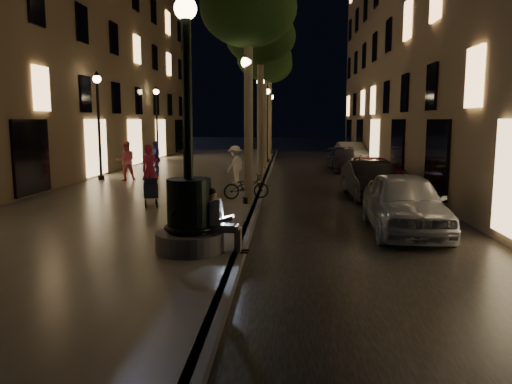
# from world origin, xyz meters

# --- Properties ---
(ground) EXTENTS (120.00, 120.00, 0.00)m
(ground) POSITION_xyz_m (0.00, 15.00, 0.00)
(ground) COLOR black
(ground) RESTS_ON ground
(cobble_lane) EXTENTS (6.00, 45.00, 0.02)m
(cobble_lane) POSITION_xyz_m (3.00, 15.00, 0.01)
(cobble_lane) COLOR black
(cobble_lane) RESTS_ON ground
(promenade) EXTENTS (8.00, 45.00, 0.20)m
(promenade) POSITION_xyz_m (-4.00, 15.00, 0.10)
(promenade) COLOR #636057
(promenade) RESTS_ON ground
(curb_strip) EXTENTS (0.25, 45.00, 0.20)m
(curb_strip) POSITION_xyz_m (0.00, 15.00, 0.10)
(curb_strip) COLOR #59595B
(curb_strip) RESTS_ON ground
(building_right) EXTENTS (8.00, 36.00, 15.00)m
(building_right) POSITION_xyz_m (10.00, 18.00, 7.50)
(building_right) COLOR #7E6D4E
(building_right) RESTS_ON ground
(building_left) EXTENTS (8.00, 36.00, 15.00)m
(building_left) POSITION_xyz_m (-12.00, 18.00, 7.50)
(building_left) COLOR #7E6D4E
(building_left) RESTS_ON ground
(fountain_lamppost) EXTENTS (1.40, 1.40, 5.21)m
(fountain_lamppost) POSITION_xyz_m (-1.00, 2.00, 1.21)
(fountain_lamppost) COLOR #59595B
(fountain_lamppost) RESTS_ON promenade
(seated_man_laptop) EXTENTS (0.94, 0.32, 1.31)m
(seated_man_laptop) POSITION_xyz_m (-0.39, 2.00, 0.90)
(seated_man_laptop) COLOR gray
(seated_man_laptop) RESTS_ON promenade
(tree_near) EXTENTS (3.00, 3.00, 7.30)m
(tree_near) POSITION_xyz_m (-0.25, 8.00, 6.24)
(tree_near) COLOR #6B604C
(tree_near) RESTS_ON promenade
(tree_second) EXTENTS (3.00, 3.00, 7.40)m
(tree_second) POSITION_xyz_m (-0.20, 14.00, 6.33)
(tree_second) COLOR #6B604C
(tree_second) RESTS_ON promenade
(tree_third) EXTENTS (3.00, 3.00, 7.20)m
(tree_third) POSITION_xyz_m (-0.30, 20.00, 6.14)
(tree_third) COLOR #6B604C
(tree_third) RESTS_ON promenade
(tree_far) EXTENTS (3.00, 3.00, 7.50)m
(tree_far) POSITION_xyz_m (-0.22, 26.00, 6.43)
(tree_far) COLOR #6B604C
(tree_far) RESTS_ON promenade
(lamp_curb_a) EXTENTS (0.36, 0.36, 4.81)m
(lamp_curb_a) POSITION_xyz_m (-0.30, 8.00, 3.24)
(lamp_curb_a) COLOR black
(lamp_curb_a) RESTS_ON promenade
(lamp_curb_b) EXTENTS (0.36, 0.36, 4.81)m
(lamp_curb_b) POSITION_xyz_m (-0.30, 16.00, 3.24)
(lamp_curb_b) COLOR black
(lamp_curb_b) RESTS_ON promenade
(lamp_curb_c) EXTENTS (0.36, 0.36, 4.81)m
(lamp_curb_c) POSITION_xyz_m (-0.30, 24.00, 3.24)
(lamp_curb_c) COLOR black
(lamp_curb_c) RESTS_ON promenade
(lamp_curb_d) EXTENTS (0.36, 0.36, 4.81)m
(lamp_curb_d) POSITION_xyz_m (-0.30, 32.00, 3.24)
(lamp_curb_d) COLOR black
(lamp_curb_d) RESTS_ON promenade
(lamp_left_b) EXTENTS (0.36, 0.36, 4.81)m
(lamp_left_b) POSITION_xyz_m (-7.40, 14.00, 3.24)
(lamp_left_b) COLOR black
(lamp_left_b) RESTS_ON promenade
(lamp_left_c) EXTENTS (0.36, 0.36, 4.81)m
(lamp_left_c) POSITION_xyz_m (-7.40, 24.00, 3.24)
(lamp_left_c) COLOR black
(lamp_left_c) RESTS_ON promenade
(stroller) EXTENTS (0.61, 1.00, 1.02)m
(stroller) POSITION_xyz_m (-3.25, 7.21, 0.71)
(stroller) COLOR black
(stroller) RESTS_ON promenade
(car_front) EXTENTS (1.96, 4.56, 1.54)m
(car_front) POSITION_xyz_m (4.00, 4.96, 0.77)
(car_front) COLOR #9EA1A5
(car_front) RESTS_ON ground
(car_second) EXTENTS (1.68, 4.27, 1.38)m
(car_second) POSITION_xyz_m (4.00, 10.45, 0.69)
(car_second) COLOR black
(car_second) RESTS_ON ground
(car_third) EXTENTS (2.42, 4.72, 1.27)m
(car_third) POSITION_xyz_m (4.67, 13.78, 0.64)
(car_third) COLOR maroon
(car_third) RESTS_ON ground
(car_rear) EXTENTS (1.87, 4.41, 1.27)m
(car_rear) POSITION_xyz_m (4.30, 20.77, 0.63)
(car_rear) COLOR #2E2E33
(car_rear) RESTS_ON ground
(car_fifth) EXTENTS (1.78, 4.47, 1.45)m
(car_fifth) POSITION_xyz_m (5.11, 24.84, 0.72)
(car_fifth) COLOR gray
(car_fifth) RESTS_ON ground
(pedestrian_red) EXTENTS (0.78, 0.76, 1.80)m
(pedestrian_red) POSITION_xyz_m (-3.88, 9.50, 1.10)
(pedestrian_red) COLOR #C5274A
(pedestrian_red) RESTS_ON promenade
(pedestrian_pink) EXTENTS (1.05, 0.95, 1.75)m
(pedestrian_pink) POSITION_xyz_m (-6.16, 13.75, 1.08)
(pedestrian_pink) COLOR pink
(pedestrian_pink) RESTS_ON promenade
(pedestrian_white) EXTENTS (1.00, 1.19, 1.60)m
(pedestrian_white) POSITION_xyz_m (-1.22, 13.13, 1.00)
(pedestrian_white) COLOR white
(pedestrian_white) RESTS_ON promenade
(pedestrian_blue) EXTENTS (0.84, 1.06, 1.68)m
(pedestrian_blue) POSITION_xyz_m (-5.33, 15.71, 1.04)
(pedestrian_blue) COLOR navy
(pedestrian_blue) RESTS_ON promenade
(bicycle) EXTENTS (1.68, 1.04, 0.83)m
(bicycle) POSITION_xyz_m (-0.40, 8.92, 0.62)
(bicycle) COLOR black
(bicycle) RESTS_ON promenade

